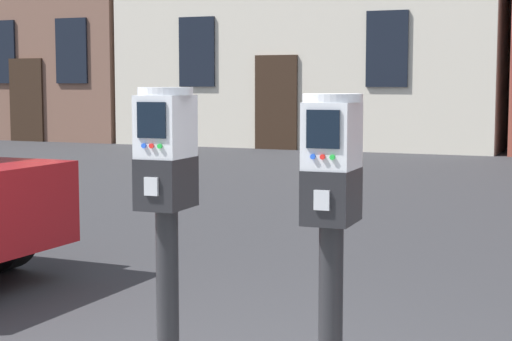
% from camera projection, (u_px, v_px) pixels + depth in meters
% --- Properties ---
extents(parking_meter_near_kerb, '(0.22, 0.26, 1.33)m').
position_uv_depth(parking_meter_near_kerb, '(166.00, 193.00, 3.35)').
color(parking_meter_near_kerb, black).
rests_on(parking_meter_near_kerb, sidewalk_slab).
extents(parking_meter_twin_adjacent, '(0.22, 0.26, 1.31)m').
position_uv_depth(parking_meter_twin_adjacent, '(331.00, 207.00, 3.09)').
color(parking_meter_twin_adjacent, black).
rests_on(parking_meter_twin_adjacent, sidewalk_slab).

